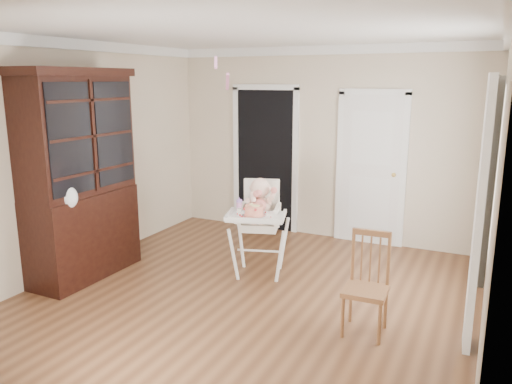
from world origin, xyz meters
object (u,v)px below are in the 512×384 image
at_px(high_chair, 259,217).
at_px(cake, 254,211).
at_px(sippy_cup, 239,205).
at_px(china_cabinet, 79,176).
at_px(dining_chair, 366,287).

relative_size(high_chair, cake, 4.31).
bearing_deg(high_chair, sippy_cup, -158.99).
relative_size(sippy_cup, china_cabinet, 0.07).
bearing_deg(sippy_cup, high_chair, 38.47).
height_order(china_cabinet, dining_chair, china_cabinet).
xyz_separation_m(cake, sippy_cup, (-0.25, 0.12, 0.01)).
height_order(cake, sippy_cup, sippy_cup).
relative_size(cake, dining_chair, 0.28).
height_order(sippy_cup, dining_chair, sippy_cup).
distance_m(cake, china_cabinet, 2.02).
bearing_deg(cake, dining_chair, -21.37).
relative_size(cake, china_cabinet, 0.11).
xyz_separation_m(high_chair, china_cabinet, (-1.83, -0.90, 0.49)).
relative_size(cake, sippy_cup, 1.60).
bearing_deg(dining_chair, sippy_cup, 155.09).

